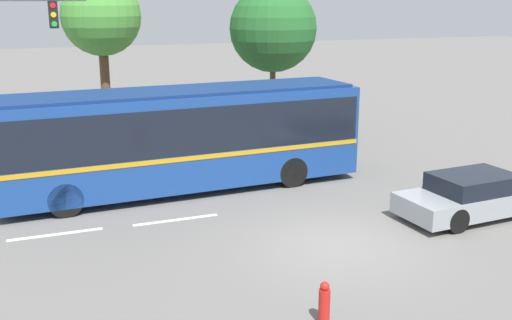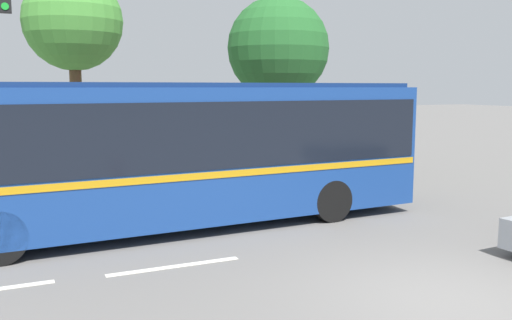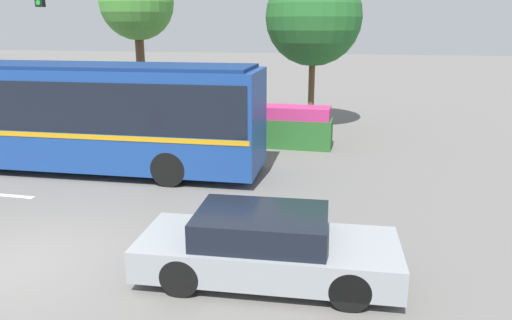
# 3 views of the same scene
# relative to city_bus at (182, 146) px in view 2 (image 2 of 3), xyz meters

# --- Properties ---
(ground_plane) EXTENTS (140.00, 140.00, 0.00)m
(ground_plane) POSITION_rel_city_bus_xyz_m (2.30, -5.82, -1.85)
(ground_plane) COLOR slate
(city_bus) EXTENTS (11.47, 2.94, 3.26)m
(city_bus) POSITION_rel_city_bus_xyz_m (0.00, 0.00, 0.00)
(city_bus) COLOR navy
(city_bus) RESTS_ON ground
(flowering_hedge) EXTENTS (8.51, 1.08, 1.51)m
(flowering_hedge) POSITION_rel_city_bus_xyz_m (3.25, 4.25, -1.11)
(flowering_hedge) COLOR #286028
(flowering_hedge) RESTS_ON ground
(street_tree_left) EXTENTS (3.23, 3.23, 6.93)m
(street_tree_left) POSITION_rel_city_bus_xyz_m (-1.40, 7.53, 3.40)
(street_tree_left) COLOR brown
(street_tree_left) RESTS_ON ground
(street_tree_centre) EXTENTS (4.02, 4.02, 6.69)m
(street_tree_centre) POSITION_rel_city_bus_xyz_m (6.34, 7.88, 2.81)
(street_tree_centre) COLOR brown
(street_tree_centre) RESTS_ON ground
(lane_stripe_mid) EXTENTS (2.40, 0.16, 0.01)m
(lane_stripe_mid) POSITION_rel_city_bus_xyz_m (-0.98, -2.65, -1.85)
(lane_stripe_mid) COLOR silver
(lane_stripe_mid) RESTS_ON ground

